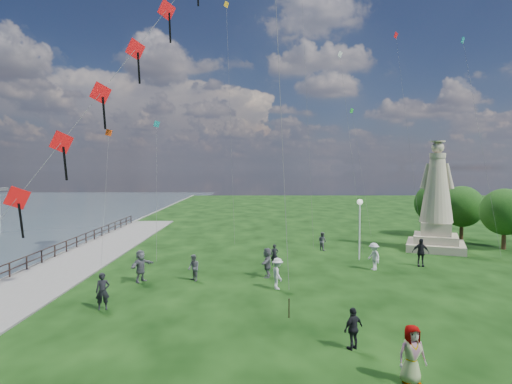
{
  "coord_description": "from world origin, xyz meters",
  "views": [
    {
      "loc": [
        -1.05,
        -16.21,
        6.87
      ],
      "look_at": [
        -1.0,
        8.0,
        5.5
      ],
      "focal_mm": 30.0,
      "sensor_mm": 36.0,
      "label": 1
    }
  ],
  "objects_px": {
    "statue": "(436,209)",
    "person_9": "(421,252)",
    "person_8": "(374,256)",
    "person_1": "(194,268)",
    "person_5": "(141,266)",
    "person_0": "(103,291)",
    "person_2": "(277,273)",
    "person_4": "(412,354)",
    "lamppost": "(360,216)",
    "person_11": "(267,263)",
    "person_7": "(322,241)",
    "person_6": "(275,255)",
    "person_3": "(353,328)"
  },
  "relations": [
    {
      "from": "statue",
      "to": "person_9",
      "type": "bearing_deg",
      "value": -98.54
    },
    {
      "from": "person_8",
      "to": "person_9",
      "type": "xyz_separation_m",
      "value": [
        3.56,
        1.07,
        0.06
      ]
    },
    {
      "from": "statue",
      "to": "person_1",
      "type": "distance_m",
      "value": 21.47
    },
    {
      "from": "person_5",
      "to": "statue",
      "type": "bearing_deg",
      "value": -35.4
    },
    {
      "from": "person_0",
      "to": "person_5",
      "type": "bearing_deg",
      "value": 66.78
    },
    {
      "from": "person_2",
      "to": "person_1",
      "type": "bearing_deg",
      "value": 58.68
    },
    {
      "from": "person_2",
      "to": "person_8",
      "type": "height_order",
      "value": "person_8"
    },
    {
      "from": "person_4",
      "to": "person_8",
      "type": "xyz_separation_m",
      "value": [
        3.01,
        15.17,
        -0.03
      ]
    },
    {
      "from": "person_1",
      "to": "person_8",
      "type": "bearing_deg",
      "value": 69.29
    },
    {
      "from": "lamppost",
      "to": "person_2",
      "type": "bearing_deg",
      "value": -130.1
    },
    {
      "from": "person_5",
      "to": "person_11",
      "type": "xyz_separation_m",
      "value": [
        7.66,
        1.1,
        -0.04
      ]
    },
    {
      "from": "person_2",
      "to": "person_11",
      "type": "distance_m",
      "value": 2.68
    },
    {
      "from": "person_4",
      "to": "person_0",
      "type": "bearing_deg",
      "value": 140.65
    },
    {
      "from": "person_7",
      "to": "lamppost",
      "type": "bearing_deg",
      "value": 175.07
    },
    {
      "from": "person_8",
      "to": "person_9",
      "type": "bearing_deg",
      "value": 88.86
    },
    {
      "from": "lamppost",
      "to": "person_8",
      "type": "height_order",
      "value": "lamppost"
    },
    {
      "from": "person_6",
      "to": "person_11",
      "type": "relative_size",
      "value": 0.8
    },
    {
      "from": "person_2",
      "to": "person_11",
      "type": "height_order",
      "value": "person_11"
    },
    {
      "from": "person_1",
      "to": "person_5",
      "type": "bearing_deg",
      "value": -121.12
    },
    {
      "from": "person_9",
      "to": "statue",
      "type": "bearing_deg",
      "value": 69.25
    },
    {
      "from": "lamppost",
      "to": "person_3",
      "type": "height_order",
      "value": "lamppost"
    },
    {
      "from": "person_5",
      "to": "person_8",
      "type": "height_order",
      "value": "person_5"
    },
    {
      "from": "person_5",
      "to": "person_8",
      "type": "xyz_separation_m",
      "value": [
        14.89,
        2.99,
        -0.05
      ]
    },
    {
      "from": "person_1",
      "to": "person_3",
      "type": "distance_m",
      "value": 12.29
    },
    {
      "from": "person_11",
      "to": "lamppost",
      "type": "bearing_deg",
      "value": 134.42
    },
    {
      "from": "person_7",
      "to": "person_9",
      "type": "bearing_deg",
      "value": -170.57
    },
    {
      "from": "person_3",
      "to": "person_7",
      "type": "relative_size",
      "value": 1.04
    },
    {
      "from": "person_5",
      "to": "lamppost",
      "type": "bearing_deg",
      "value": -36.97
    },
    {
      "from": "statue",
      "to": "person_1",
      "type": "relative_size",
      "value": 5.64
    },
    {
      "from": "person_1",
      "to": "person_6",
      "type": "relative_size",
      "value": 1.08
    },
    {
      "from": "person_11",
      "to": "person_0",
      "type": "bearing_deg",
      "value": -44.77
    },
    {
      "from": "person_7",
      "to": "person_11",
      "type": "height_order",
      "value": "person_11"
    },
    {
      "from": "person_1",
      "to": "person_8",
      "type": "relative_size",
      "value": 0.88
    },
    {
      "from": "person_9",
      "to": "person_6",
      "type": "bearing_deg",
      "value": -171.64
    },
    {
      "from": "lamppost",
      "to": "person_0",
      "type": "height_order",
      "value": "lamppost"
    },
    {
      "from": "statue",
      "to": "lamppost",
      "type": "relative_size",
      "value": 2.0
    },
    {
      "from": "person_3",
      "to": "person_4",
      "type": "bearing_deg",
      "value": 80.71
    },
    {
      "from": "person_7",
      "to": "person_8",
      "type": "relative_size",
      "value": 0.84
    },
    {
      "from": "statue",
      "to": "lamppost",
      "type": "distance_m",
      "value": 8.29
    },
    {
      "from": "statue",
      "to": "person_5",
      "type": "height_order",
      "value": "statue"
    },
    {
      "from": "person_5",
      "to": "person_11",
      "type": "relative_size",
      "value": 1.05
    },
    {
      "from": "person_2",
      "to": "person_5",
      "type": "height_order",
      "value": "person_5"
    },
    {
      "from": "person_8",
      "to": "person_11",
      "type": "xyz_separation_m",
      "value": [
        -7.23,
        -1.89,
        0.01
      ]
    },
    {
      "from": "person_1",
      "to": "lamppost",
      "type": "bearing_deg",
      "value": 83.47
    },
    {
      "from": "statue",
      "to": "person_7",
      "type": "height_order",
      "value": "statue"
    },
    {
      "from": "statue",
      "to": "lamppost",
      "type": "bearing_deg",
      "value": -130.1
    },
    {
      "from": "lamppost",
      "to": "person_6",
      "type": "xyz_separation_m",
      "value": [
        -6.43,
        -1.86,
        -2.53
      ]
    },
    {
      "from": "person_8",
      "to": "person_11",
      "type": "distance_m",
      "value": 7.47
    },
    {
      "from": "person_4",
      "to": "person_7",
      "type": "relative_size",
      "value": 1.22
    },
    {
      "from": "person_4",
      "to": "person_11",
      "type": "distance_m",
      "value": 13.94
    }
  ]
}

